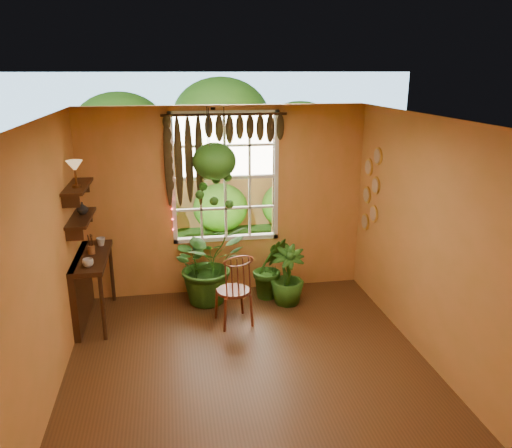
{
  "coord_description": "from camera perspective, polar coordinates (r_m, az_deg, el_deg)",
  "views": [
    {
      "loc": [
        -0.75,
        -4.6,
        3.15
      ],
      "look_at": [
        0.25,
        1.15,
        1.35
      ],
      "focal_mm": 35.0,
      "sensor_mm": 36.0,
      "label": 1
    }
  ],
  "objects": [
    {
      "name": "floor",
      "position": [
        5.62,
        -0.49,
        -16.88
      ],
      "size": [
        4.5,
        4.5,
        0.0
      ],
      "primitive_type": "plane",
      "color": "#502E17",
      "rests_on": "ground"
    },
    {
      "name": "ceiling",
      "position": [
        4.68,
        -0.57,
        11.66
      ],
      "size": [
        4.5,
        4.5,
        0.0
      ],
      "primitive_type": "plane",
      "rotation": [
        3.14,
        0.0,
        0.0
      ],
      "color": "silver",
      "rests_on": "wall_back"
    },
    {
      "name": "wall_back",
      "position": [
        7.12,
        -3.48,
        2.51
      ],
      "size": [
        4.0,
        0.0,
        4.0
      ],
      "primitive_type": "plane",
      "rotation": [
        1.57,
        0.0,
        0.0
      ],
      "color": "#E08E4C",
      "rests_on": "floor"
    },
    {
      "name": "wall_left",
      "position": [
        5.09,
        -23.42,
        -5.01
      ],
      "size": [
        0.0,
        4.5,
        4.5
      ],
      "primitive_type": "plane",
      "rotation": [
        1.57,
        0.0,
        1.57
      ],
      "color": "#E08E4C",
      "rests_on": "floor"
    },
    {
      "name": "wall_right",
      "position": [
        5.65,
        19.92,
        -2.45
      ],
      "size": [
        0.0,
        4.5,
        4.5
      ],
      "primitive_type": "plane",
      "rotation": [
        1.57,
        0.0,
        -1.57
      ],
      "color": "#E08E4C",
      "rests_on": "floor"
    },
    {
      "name": "window",
      "position": [
        7.07,
        -3.56,
        5.32
      ],
      "size": [
        1.52,
        0.1,
        1.86
      ],
      "color": "white",
      "rests_on": "wall_back"
    },
    {
      "name": "valance_vine",
      "position": [
        6.85,
        -4.25,
        9.82
      ],
      "size": [
        1.7,
        0.12,
        1.1
      ],
      "color": "#39200F",
      "rests_on": "window"
    },
    {
      "name": "string_lights",
      "position": [
        6.93,
        -9.76,
        5.29
      ],
      "size": [
        0.03,
        0.03,
        1.54
      ],
      "primitive_type": null,
      "color": "#FF2633",
      "rests_on": "window"
    },
    {
      "name": "wall_plates",
      "position": [
        7.13,
        12.98,
        3.78
      ],
      "size": [
        0.04,
        0.32,
        1.1
      ],
      "primitive_type": null,
      "color": "#F0E5C4",
      "rests_on": "wall_right"
    },
    {
      "name": "counter_ledge",
      "position": [
        6.82,
        -18.95,
        -6.2
      ],
      "size": [
        0.4,
        1.2,
        0.9
      ],
      "color": "#39200F",
      "rests_on": "floor"
    },
    {
      "name": "shelf_lower",
      "position": [
        6.54,
        -19.36,
        0.66
      ],
      "size": [
        0.25,
        0.9,
        0.04
      ],
      "primitive_type": "cube",
      "color": "#39200F",
      "rests_on": "wall_left"
    },
    {
      "name": "shelf_upper",
      "position": [
        6.44,
        -19.71,
        4.07
      ],
      "size": [
        0.25,
        0.9,
        0.04
      ],
      "primitive_type": "cube",
      "color": "#39200F",
      "rests_on": "wall_left"
    },
    {
      "name": "backyard",
      "position": [
        11.66,
        -4.91,
        7.93
      ],
      "size": [
        14.0,
        10.0,
        12.0
      ],
      "color": "#1A5017",
      "rests_on": "ground"
    },
    {
      "name": "windsor_chair",
      "position": [
        6.47,
        -2.48,
        -8.69
      ],
      "size": [
        0.51,
        0.53,
        1.14
      ],
      "rotation": [
        0.0,
        0.0,
        0.21
      ],
      "color": "maroon",
      "rests_on": "floor"
    },
    {
      "name": "potted_plant_left",
      "position": [
        7.01,
        -5.51,
        -4.48
      ],
      "size": [
        1.31,
        1.24,
        1.14
      ],
      "primitive_type": "imported",
      "rotation": [
        0.0,
        0.0,
        0.43
      ],
      "color": "#1C4713",
      "rests_on": "floor"
    },
    {
      "name": "potted_plant_mid",
      "position": [
        7.14,
        1.64,
        -5.01
      ],
      "size": [
        0.55,
        0.46,
        0.91
      ],
      "primitive_type": "imported",
      "rotation": [
        0.0,
        0.0,
        0.13
      ],
      "color": "#1C4713",
      "rests_on": "floor"
    },
    {
      "name": "potted_plant_right",
      "position": [
        6.98,
        3.6,
        -5.9
      ],
      "size": [
        0.53,
        0.53,
        0.83
      ],
      "primitive_type": "imported",
      "rotation": [
        0.0,
        0.0,
        -0.14
      ],
      "color": "#1C4713",
      "rests_on": "floor"
    },
    {
      "name": "hanging_basket",
      "position": [
        6.65,
        -4.77,
        6.55
      ],
      "size": [
        0.58,
        0.58,
        1.34
      ],
      "color": "black",
      "rests_on": "ceiling"
    },
    {
      "name": "cup_a",
      "position": [
        6.29,
        -18.65,
        -4.22
      ],
      "size": [
        0.17,
        0.17,
        0.1
      ],
      "primitive_type": "imported",
      "rotation": [
        0.0,
        0.0,
        0.36
      ],
      "color": "silver",
      "rests_on": "counter_ledge"
    },
    {
      "name": "cup_b",
      "position": [
        6.98,
        -17.31,
        -1.95
      ],
      "size": [
        0.13,
        0.13,
        0.11
      ],
      "primitive_type": "imported",
      "rotation": [
        0.0,
        0.0,
        0.16
      ],
      "color": "beige",
      "rests_on": "counter_ledge"
    },
    {
      "name": "brush_jar",
      "position": [
        6.69,
        -18.34,
        -2.22
      ],
      "size": [
        0.09,
        0.09,
        0.33
      ],
      "color": "brown",
      "rests_on": "counter_ledge"
    },
    {
      "name": "shelf_vase",
      "position": [
        6.63,
        -19.23,
        1.74
      ],
      "size": [
        0.15,
        0.15,
        0.15
      ],
      "primitive_type": "imported",
      "rotation": [
        0.0,
        0.0,
        0.08
      ],
      "color": "#B2AD99",
      "rests_on": "shelf_lower"
    },
    {
      "name": "tiffany_lamp",
      "position": [
        6.26,
        -20.01,
        6.07
      ],
      "size": [
        0.19,
        0.19,
        0.32
      ],
      "color": "brown",
      "rests_on": "shelf_upper"
    }
  ]
}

